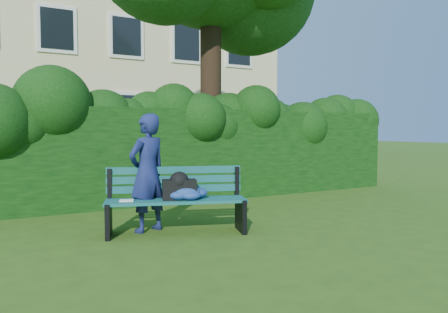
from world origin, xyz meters
TOP-DOWN VIEW (x-y plane):
  - ground at (0.00, 0.00)m, footprint 80.00×80.00m
  - apartment_building at (-0.00, 13.99)m, footprint 16.00×8.08m
  - hedge at (0.00, 2.20)m, footprint 10.00×1.00m
  - park_bench at (-1.28, -0.42)m, footprint 1.95×1.13m
  - man_reading at (-1.61, -0.12)m, footprint 0.69×0.57m

SIDE VIEW (x-z plane):
  - ground at x=0.00m, z-range 0.00..0.00m
  - park_bench at x=-1.28m, z-range 0.06..0.95m
  - man_reading at x=-1.61m, z-range 0.00..1.63m
  - hedge at x=0.00m, z-range 0.00..1.80m
  - apartment_building at x=0.00m, z-range 0.00..12.00m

